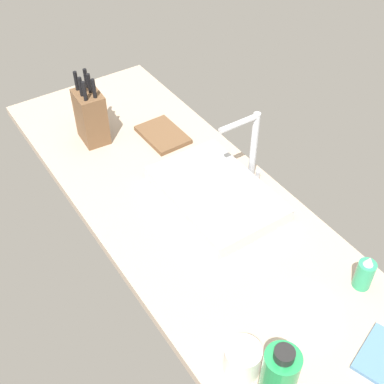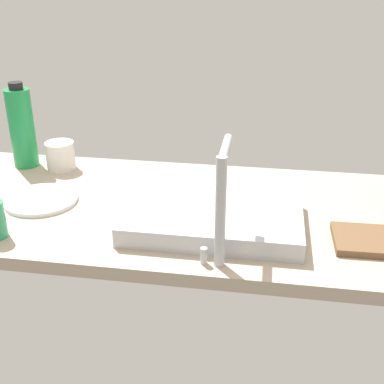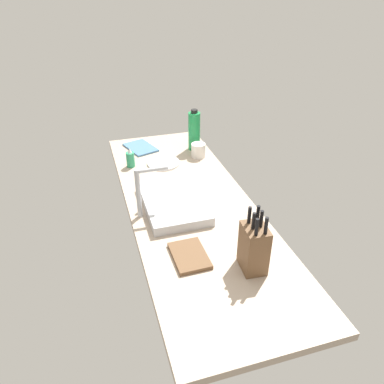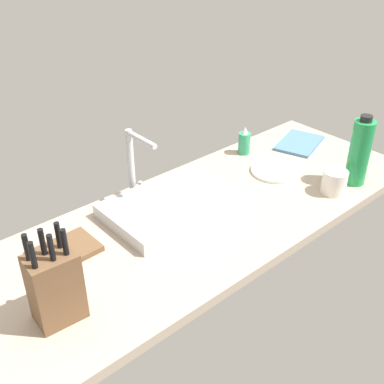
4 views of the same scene
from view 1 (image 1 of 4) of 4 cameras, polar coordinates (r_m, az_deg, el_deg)
name	(u,v)px [view 1 (image 1 of 4)]	position (r cm, az deg, el deg)	size (l,w,h in cm)	color
countertop_slab	(196,215)	(169.28, 0.40, -2.63)	(189.94, 64.08, 3.50)	tan
sink_basin	(216,193)	(170.90, 2.72, -0.16)	(44.66, 29.50, 4.92)	#B7BABF
faucet	(250,141)	(171.89, 6.56, 5.69)	(5.50, 16.08, 26.07)	#B7BABF
knife_block	(91,116)	(195.31, -11.28, 8.37)	(12.93, 9.99, 27.65)	brown
cutting_board	(163,135)	(198.80, -3.30, 6.44)	(20.33, 14.16, 1.80)	brown
soap_bottle	(365,274)	(152.55, 18.80, -8.67)	(5.15, 5.15, 12.17)	#2D9966
dinner_plate	(303,311)	(146.19, 12.36, -12.90)	(20.40, 20.40, 1.20)	white
coffee_mug	(242,359)	(131.69, 5.67, -18.20)	(9.19, 9.19, 8.97)	silver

